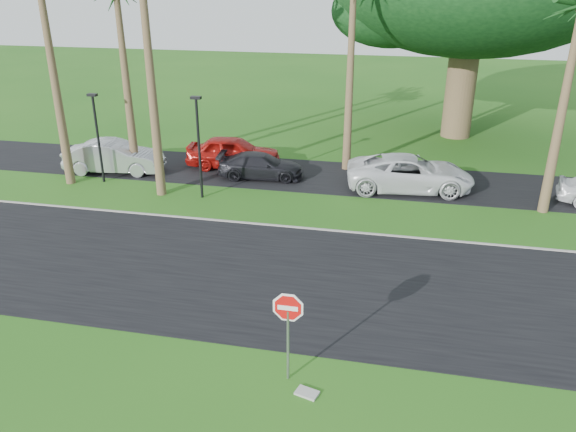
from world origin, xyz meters
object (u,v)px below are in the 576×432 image
(stop_sign_near, at_px, (288,319))
(car_dark, at_px, (261,166))
(car_silver, at_px, (114,157))
(car_red, at_px, (233,152))
(car_minivan, at_px, (410,173))

(stop_sign_near, relative_size, car_dark, 0.61)
(stop_sign_near, xyz_separation_m, car_silver, (-12.12, 13.94, -0.96))
(car_silver, relative_size, car_red, 1.02)
(stop_sign_near, bearing_deg, car_red, 111.70)
(car_minivan, bearing_deg, stop_sign_near, 162.90)
(car_dark, height_order, car_minivan, car_minivan)
(car_red, relative_size, car_dark, 1.14)
(car_silver, distance_m, car_minivan, 14.90)
(car_red, bearing_deg, car_silver, 103.81)
(car_dark, bearing_deg, car_red, 48.85)
(stop_sign_near, distance_m, car_red, 17.21)
(car_minivan, bearing_deg, car_silver, 85.85)
(car_dark, bearing_deg, car_silver, 89.69)
(car_silver, bearing_deg, stop_sign_near, -146.70)
(car_silver, height_order, car_red, car_red)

